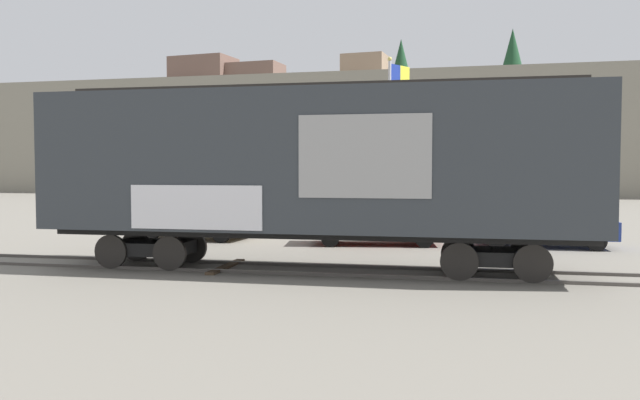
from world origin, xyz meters
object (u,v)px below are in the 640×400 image
object	(u,v)px
flagpole	(394,119)
parked_car_red	(375,222)
freight_car	(314,164)
parked_car_blue	(540,224)
parked_car_tan	(194,217)

from	to	relation	value
flagpole	parked_car_red	world-z (taller)	flagpole
freight_car	parked_car_blue	distance (m)	9.52
parked_car_red	parked_car_blue	size ratio (longest dim) A/B	1.04
parked_car_red	parked_car_blue	xyz separation A→B (m)	(5.64, 0.59, -0.02)
flagpole	parked_car_blue	bearing A→B (deg)	-34.38
parked_car_tan	parked_car_blue	bearing A→B (deg)	2.19
flagpole	parked_car_blue	xyz separation A→B (m)	(5.49, -3.76, -3.99)
flagpole	parked_car_blue	distance (m)	7.76
parked_car_tan	freight_car	bearing A→B (deg)	-45.27
freight_car	parked_car_tan	bearing A→B (deg)	134.73
parked_car_red	parked_car_blue	distance (m)	5.67
parked_car_tan	parked_car_blue	world-z (taller)	parked_car_tan
freight_car	parked_car_blue	world-z (taller)	freight_car
flagpole	parked_car_blue	world-z (taller)	flagpole
freight_car	parked_car_tan	size ratio (longest dim) A/B	3.32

